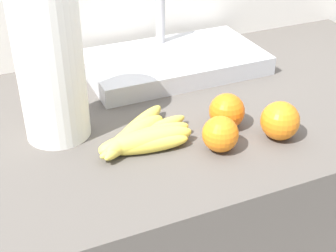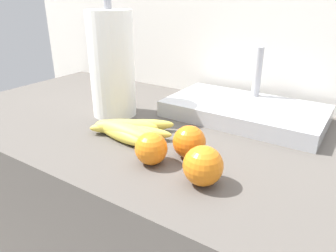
{
  "view_description": "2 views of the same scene",
  "coord_description": "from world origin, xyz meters",
  "px_view_note": "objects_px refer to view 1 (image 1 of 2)",
  "views": [
    {
      "loc": [
        -0.35,
        -0.85,
        1.4
      ],
      "look_at": [
        -0.03,
        -0.12,
        0.91
      ],
      "focal_mm": 52.26,
      "sensor_mm": 36.0,
      "label": 1
    },
    {
      "loc": [
        0.4,
        -0.65,
        1.2
      ],
      "look_at": [
        0.05,
        -0.11,
        0.93
      ],
      "focal_mm": 33.69,
      "sensor_mm": 36.0,
      "label": 2
    }
  ],
  "objects_px": {
    "orange_back_right": "(227,111)",
    "sink_basin": "(174,61)",
    "orange_right": "(280,121)",
    "paper_towel_roll": "(50,66)",
    "banana_bunch": "(142,137)",
    "orange_center": "(220,134)"
  },
  "relations": [
    {
      "from": "orange_back_right",
      "to": "sink_basin",
      "type": "relative_size",
      "value": 0.17
    },
    {
      "from": "orange_right",
      "to": "sink_basin",
      "type": "height_order",
      "value": "sink_basin"
    },
    {
      "from": "orange_right",
      "to": "paper_towel_roll",
      "type": "relative_size",
      "value": 0.24
    },
    {
      "from": "orange_back_right",
      "to": "paper_towel_roll",
      "type": "height_order",
      "value": "paper_towel_roll"
    },
    {
      "from": "banana_bunch",
      "to": "sink_basin",
      "type": "distance_m",
      "value": 0.35
    },
    {
      "from": "orange_back_right",
      "to": "sink_basin",
      "type": "distance_m",
      "value": 0.29
    },
    {
      "from": "paper_towel_roll",
      "to": "sink_basin",
      "type": "bearing_deg",
      "value": 28.37
    },
    {
      "from": "orange_back_right",
      "to": "orange_center",
      "type": "relative_size",
      "value": 1.05
    },
    {
      "from": "banana_bunch",
      "to": "orange_back_right",
      "type": "bearing_deg",
      "value": -1.18
    },
    {
      "from": "orange_right",
      "to": "sink_basin",
      "type": "bearing_deg",
      "value": 99.15
    },
    {
      "from": "orange_back_right",
      "to": "orange_center",
      "type": "xyz_separation_m",
      "value": [
        -0.05,
        -0.07,
        -0.0
      ]
    },
    {
      "from": "orange_center",
      "to": "paper_towel_roll",
      "type": "xyz_separation_m",
      "value": [
        -0.27,
        0.18,
        0.11
      ]
    },
    {
      "from": "orange_right",
      "to": "paper_towel_roll",
      "type": "distance_m",
      "value": 0.45
    },
    {
      "from": "orange_right",
      "to": "orange_back_right",
      "type": "height_order",
      "value": "orange_right"
    },
    {
      "from": "orange_center",
      "to": "sink_basin",
      "type": "relative_size",
      "value": 0.16
    },
    {
      "from": "banana_bunch",
      "to": "orange_center",
      "type": "height_order",
      "value": "orange_center"
    },
    {
      "from": "sink_basin",
      "to": "orange_back_right",
      "type": "bearing_deg",
      "value": -92.87
    },
    {
      "from": "orange_back_right",
      "to": "orange_center",
      "type": "distance_m",
      "value": 0.09
    },
    {
      "from": "banana_bunch",
      "to": "orange_right",
      "type": "height_order",
      "value": "orange_right"
    },
    {
      "from": "orange_right",
      "to": "orange_center",
      "type": "relative_size",
      "value": 1.1
    },
    {
      "from": "orange_center",
      "to": "sink_basin",
      "type": "distance_m",
      "value": 0.37
    },
    {
      "from": "orange_center",
      "to": "sink_basin",
      "type": "height_order",
      "value": "sink_basin"
    }
  ]
}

